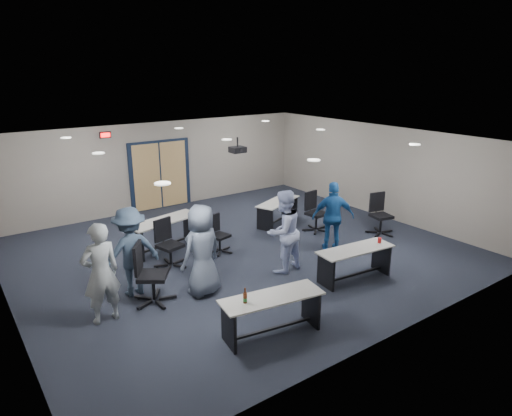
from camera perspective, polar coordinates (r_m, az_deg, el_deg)
floor at (r=11.16m, az=-2.04°, el=-5.46°), size 10.00×10.00×0.00m
back_wall at (r=14.56m, az=-12.00°, el=5.19°), size 10.00×0.04×2.70m
front_wall at (r=7.59m, az=17.17°, el=-6.53°), size 10.00×0.04×2.70m
left_wall at (r=9.11m, az=-29.39°, el=-4.03°), size 0.04×9.00×2.70m
right_wall at (r=14.01m, az=15.23°, el=4.48°), size 0.04×9.00×2.70m
ceiling at (r=10.41m, az=-2.20°, el=8.37°), size 10.00×9.00×0.04m
double_door at (r=14.60m, az=-11.87°, el=4.01°), size 2.00×0.07×2.20m
exit_sign at (r=13.78m, az=-18.33°, el=8.67°), size 0.32×0.07×0.18m
ceiling_projector at (r=11.03m, az=-2.31°, el=7.32°), size 0.35×0.32×0.37m
ceiling_can_lights at (r=10.62m, az=-2.95°, el=8.38°), size 6.24×5.74×0.02m
table_front_left at (r=7.72m, az=1.92°, el=-12.41°), size 1.81×0.86×0.97m
table_front_right at (r=9.82m, az=12.30°, el=-6.13°), size 1.75×0.75×0.80m
table_back_left at (r=11.36m, az=-11.36°, el=-2.59°), size 1.95×1.00×0.75m
table_back_right at (r=12.99m, az=2.76°, el=-0.01°), size 1.72×1.14×0.66m
chair_back_a at (r=10.33m, az=-10.71°, el=-4.43°), size 0.83×0.83×1.09m
chair_back_b at (r=10.97m, az=-4.57°, el=-3.30°), size 0.71×0.71×0.92m
chair_back_d at (r=12.44m, az=7.59°, el=-0.51°), size 0.75×0.75×1.08m
chair_loose_left at (r=8.86m, az=-12.80°, el=-7.97°), size 1.04×1.04×1.20m
chair_loose_right at (r=12.55m, az=15.41°, el=-0.78°), size 0.83×0.83×1.10m
person_gray at (r=8.35m, az=-18.84°, el=-7.74°), size 0.70×0.49×1.83m
person_plaid at (r=8.90m, az=-6.77°, el=-5.28°), size 0.99×0.75×1.83m
person_lightblue at (r=9.84m, az=3.45°, el=-2.95°), size 0.97×0.80×1.83m
person_navy at (r=11.11m, az=9.62°, el=-1.08°), size 1.06×0.92×1.71m
person_back at (r=9.17m, az=-15.39°, el=-5.28°), size 1.16×0.68×1.78m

